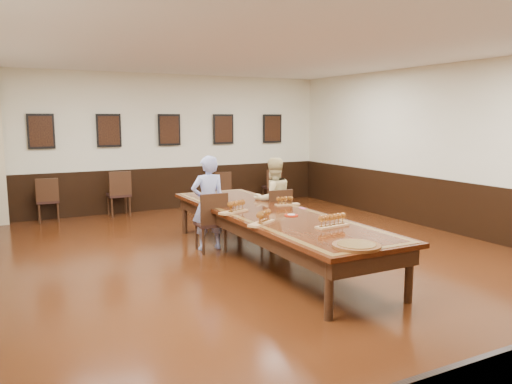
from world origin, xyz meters
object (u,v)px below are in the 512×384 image
chair_woman (275,215)px  spare_chair_c (221,189)px  spare_chair_b (119,193)px  person_man (208,203)px  spare_chair_d (272,186)px  person_woman (273,199)px  carved_platter (356,246)px  conference_table (271,221)px  spare_chair_a (48,200)px  chair_man (210,222)px

chair_woman → spare_chair_c: (0.60, 3.76, -0.04)m
spare_chair_b → person_man: 3.69m
spare_chair_d → person_woman: bearing=69.5°
spare_chair_d → carved_platter: bearing=76.5°
spare_chair_d → conference_table: bearing=69.0°
chair_woman → person_man: size_ratio=0.60×
spare_chair_a → spare_chair_d: 5.36m
spare_chair_c → person_woman: bearing=90.3°
chair_man → spare_chair_b: 3.78m
conference_table → person_woman: bearing=59.2°
person_man → carved_platter: 3.33m
person_man → conference_table: size_ratio=0.31×
chair_woman → spare_chair_a: 5.06m
spare_chair_b → carved_platter: spare_chair_b is taller
chair_man → person_woman: size_ratio=0.66×
person_man → person_woman: (1.26, 0.04, -0.04)m
person_man → conference_table: (0.61, -1.04, -0.18)m
person_man → carved_platter: person_man is taller
spare_chair_b → spare_chair_d: (3.89, -0.06, -0.07)m
chair_man → person_man: bearing=-90.0°
spare_chair_d → person_woman: 4.02m
spare_chair_c → spare_chair_d: spare_chair_d is taller
person_man → carved_platter: bearing=101.3°
person_man → chair_man: bearing=90.0°
conference_table → carved_platter: (-0.17, -2.26, 0.16)m
chair_woman → carved_platter: bearing=79.5°
spare_chair_b → spare_chair_c: size_ratio=1.17×
spare_chair_b → spare_chair_c: bearing=-177.9°
spare_chair_b → carved_platter: (1.13, -6.91, 0.26)m
spare_chair_c → person_man: (-1.86, -3.70, 0.35)m
spare_chair_b → carved_platter: 7.01m
spare_chair_b → conference_table: size_ratio=0.20×
spare_chair_a → chair_man: bearing=124.8°
spare_chair_a → person_woman: (3.41, -3.64, 0.27)m
spare_chair_a → spare_chair_d: size_ratio=1.08×
conference_table → carved_platter: carved_platter is taller
chair_man → carved_platter: bearing=101.7°
chair_man → spare_chair_d: 4.87m
person_man → spare_chair_d: bearing=-128.4°
chair_man → person_woman: 1.30m
chair_man → spare_chair_c: (1.86, 3.81, -0.06)m
chair_man → spare_chair_c: 4.24m
person_woman → person_man: bearing=5.5°
chair_woman → person_woman: (0.01, 0.10, 0.27)m
spare_chair_c → person_woman: size_ratio=0.58×
spare_chair_b → person_man: (0.69, -3.62, 0.28)m
spare_chair_d → conference_table: spare_chair_d is taller
spare_chair_c → spare_chair_d: size_ratio=0.99×
chair_woman → spare_chair_d: chair_woman is taller
spare_chair_b → conference_table: (1.30, -4.65, 0.10)m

